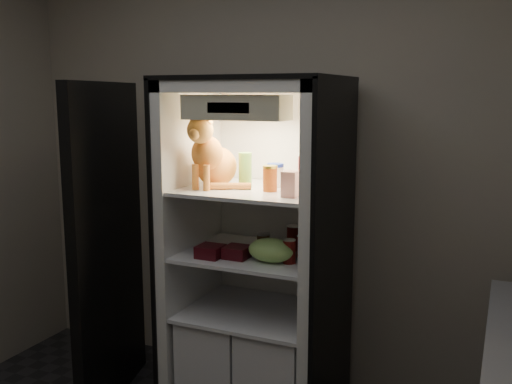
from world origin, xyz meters
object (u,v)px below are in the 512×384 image
at_px(tabby_cat, 212,158).
at_px(soda_can_b, 302,246).
at_px(grape_bag, 271,250).
at_px(berry_box_left, 210,251).
at_px(cream_carton, 290,184).
at_px(soda_can_a, 293,238).
at_px(condiment_jar, 263,242).
at_px(pepper_jar, 308,171).
at_px(refrigerator, 259,275).
at_px(mayo_tub, 275,175).
at_px(parmesan_shaker, 245,170).
at_px(salsa_jar, 270,178).
at_px(soda_can_c, 289,251).
at_px(berry_box_right, 237,252).

distance_m(tabby_cat, soda_can_b, 0.67).
height_order(grape_bag, berry_box_left, grape_bag).
bearing_deg(berry_box_left, grape_bag, 9.97).
relative_size(cream_carton, soda_can_a, 0.94).
height_order(cream_carton, condiment_jar, cream_carton).
bearing_deg(pepper_jar, soda_can_b, -83.81).
distance_m(refrigerator, soda_can_b, 0.34).
height_order(mayo_tub, condiment_jar, mayo_tub).
distance_m(parmesan_shaker, soda_can_a, 0.46).
relative_size(salsa_jar, soda_can_b, 1.15).
xyz_separation_m(pepper_jar, soda_can_b, (0.01, -0.11, -0.39)).
height_order(refrigerator, salsa_jar, refrigerator).
bearing_deg(grape_bag, condiment_jar, 123.86).
bearing_deg(salsa_jar, cream_carton, -35.49).
height_order(soda_can_c, berry_box_left, soda_can_c).
xyz_separation_m(tabby_cat, mayo_tub, (0.30, 0.15, -0.09)).
relative_size(parmesan_shaker, soda_can_b, 1.61).
bearing_deg(cream_carton, condiment_jar, 137.78).
bearing_deg(cream_carton, soda_can_b, 88.15).
bearing_deg(salsa_jar, berry_box_left, -154.77).
relative_size(salsa_jar, soda_can_a, 0.99).
bearing_deg(tabby_cat, salsa_jar, 1.29).
relative_size(salsa_jar, condiment_jar, 1.37).
bearing_deg(parmesan_shaker, salsa_jar, -21.96).
relative_size(refrigerator, grape_bag, 7.80).
height_order(mayo_tub, salsa_jar, salsa_jar).
height_order(soda_can_a, grape_bag, soda_can_a).
distance_m(parmesan_shaker, soda_can_b, 0.51).
distance_m(cream_carton, grape_bag, 0.37).
relative_size(parmesan_shaker, mayo_tub, 1.48).
xyz_separation_m(tabby_cat, soda_can_c, (0.47, -0.06, -0.44)).
bearing_deg(salsa_jar, soda_can_b, 22.80).
relative_size(tabby_cat, berry_box_right, 3.33).
xyz_separation_m(grape_bag, berry_box_left, (-0.32, -0.06, -0.03)).
relative_size(refrigerator, soda_can_b, 16.29).
relative_size(refrigerator, condiment_jar, 19.34).
relative_size(mayo_tub, grape_bag, 0.52).
relative_size(refrigerator, soda_can_c, 15.42).
xyz_separation_m(soda_can_b, berry_box_right, (-0.31, -0.15, -0.03)).
distance_m(soda_can_b, grape_bag, 0.19).
height_order(refrigerator, condiment_jar, refrigerator).
height_order(tabby_cat, cream_carton, tabby_cat).
bearing_deg(soda_can_c, tabby_cat, 172.86).
xyz_separation_m(parmesan_shaker, berry_box_right, (0.02, -0.16, -0.41)).
height_order(pepper_jar, grape_bag, pepper_jar).
distance_m(soda_can_b, berry_box_left, 0.48).
distance_m(salsa_jar, grape_bag, 0.37).
bearing_deg(parmesan_shaker, soda_can_c, -23.15).
bearing_deg(cream_carton, refrigerator, 140.08).
bearing_deg(mayo_tub, berry_box_right, -116.97).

